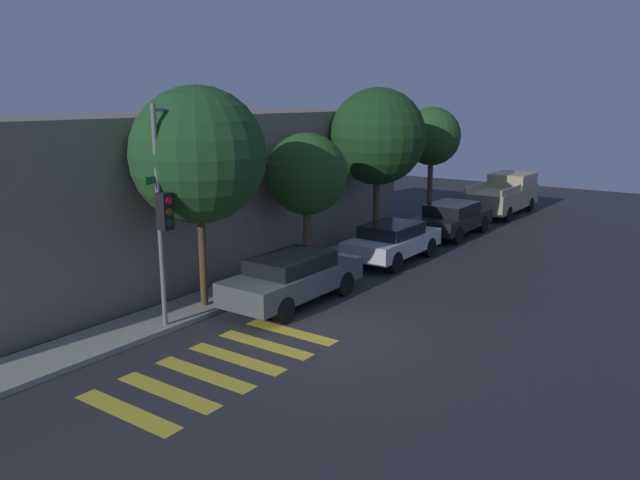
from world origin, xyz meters
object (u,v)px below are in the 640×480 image
Objects in this scene: sedan_near_corner at (293,277)px; sedan_middle at (392,241)px; traffic_light_pole at (173,188)px; tree_midblock at (307,174)px; sedan_far_end at (452,218)px; tree_behind_truck at (432,137)px; pickup_truck at (504,194)px; tree_far_end at (378,137)px; tree_near_corner at (198,155)px.

sedan_near_corner reaches higher than sedan_middle.
traffic_light_pole is 1.21× the size of tree_midblock.
traffic_light_pole is at bearing 174.83° from sedan_far_end.
sedan_near_corner is at bearing -172.20° from tree_behind_truck.
pickup_truck is at bearing 0.00° from sedan_far_end.
sedan_far_end is 0.98× the size of tree_midblock.
sedan_near_corner is 0.76× the size of tree_far_end.
sedan_near_corner is 12.73m from tree_behind_truck.
tree_behind_truck is (-5.09, 1.67, 3.03)m from pickup_truck.
sedan_near_corner is (3.09, -1.27, -2.78)m from traffic_light_pole.
tree_midblock is (-2.83, 1.67, 2.51)m from sedan_middle.
pickup_truck reaches higher than sedan_middle.
sedan_far_end is (5.20, -0.00, 0.01)m from sedan_middle.
traffic_light_pole is 9.37m from sedan_middle.
sedan_far_end is 0.74× the size of tree_far_end.
traffic_light_pole is at bearing -177.83° from tree_far_end.
tree_behind_truck is at bearing 161.81° from pickup_truck.
pickup_truck is at bearing -5.00° from tree_near_corner.
tree_far_end is (7.46, 1.67, 3.47)m from sedan_near_corner.
tree_midblock reaches higher than sedan_near_corner.
tree_near_corner is 9.28m from tree_far_end.
tree_near_corner is 14.02m from tree_behind_truck.
sedan_near_corner is 1.10× the size of sedan_middle.
traffic_light_pole is 0.92× the size of tree_near_corner.
tree_near_corner is at bearing 175.00° from pickup_truck.
traffic_light_pole is 1.05× the size of tree_behind_truck.
traffic_light_pole is at bearing -176.20° from tree_midblock.
tree_behind_truck reaches higher than sedan_near_corner.
pickup_truck is 1.17× the size of tree_midblock.
sedan_far_end is at bearing -11.77° from tree_midblock.
sedan_far_end is 13.35m from tree_near_corner.
tree_near_corner is (1.27, 0.40, 0.67)m from traffic_light_pole.
traffic_light_pole is 1.49m from tree_near_corner.
tree_near_corner reaches higher than tree_midblock.
tree_midblock is at bearing 168.23° from sedan_far_end.
pickup_truck is 14.63m from tree_midblock.
sedan_near_corner is 0.77× the size of tree_near_corner.
tree_near_corner is 1.13× the size of tree_behind_truck.
sedan_near_corner is 10.96m from sedan_far_end.
sedan_near_corner is 1.03× the size of sedan_far_end.
traffic_light_pole reaches higher than sedan_middle.
tree_behind_truck is (4.74, -0.00, -0.24)m from tree_far_end.
pickup_truck is at bearing -3.57° from traffic_light_pole.
tree_near_corner is (-19.11, 1.67, 3.25)m from pickup_truck.
sedan_middle is 4.13m from tree_midblock.
sedan_far_end is at bearing -25.51° from tree_far_end.
sedan_middle is 0.70× the size of tree_near_corner.
traffic_light_pole is at bearing -178.50° from tree_behind_truck.
sedan_middle is 0.93× the size of sedan_far_end.
tree_near_corner is at bearing 180.00° from tree_behind_truck.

